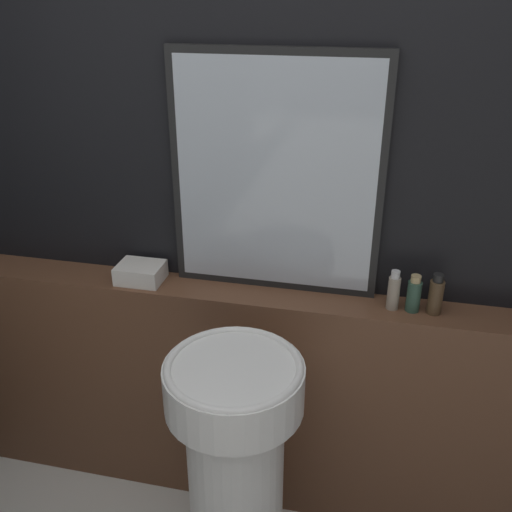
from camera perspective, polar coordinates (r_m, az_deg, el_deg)
wall_back at (r=1.98m, az=-0.95°, el=6.01°), size 8.00×0.06×2.50m
vanity_counter at (r=2.28m, az=-1.50°, el=-13.88°), size 2.35×0.17×0.94m
pedestal_sink at (r=1.96m, az=-2.04°, el=-20.17°), size 0.42×0.42×0.92m
mirror at (r=1.89m, az=1.96°, el=7.88°), size 0.71×0.03×0.81m
towel_stack at (r=2.11m, az=-11.46°, el=-1.64°), size 0.16×0.13×0.06m
shampoo_bottle at (r=1.93m, az=13.60°, el=-3.45°), size 0.04×0.04×0.14m
conditioner_bottle at (r=1.94m, az=15.50°, el=-3.74°), size 0.05×0.05×0.13m
lotion_bottle at (r=1.94m, az=17.54°, el=-3.77°), size 0.05×0.05×0.14m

